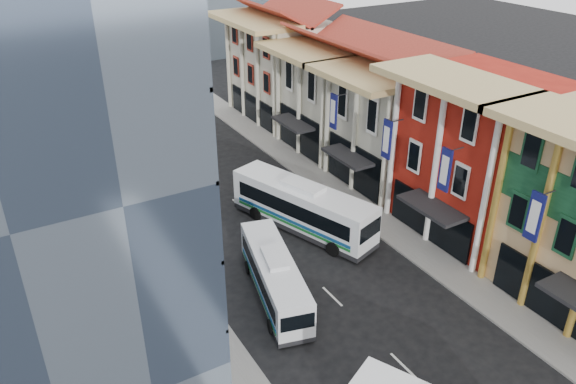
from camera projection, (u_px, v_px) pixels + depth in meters
sidewalk_right at (371, 215)px, 45.28m from camera, size 3.00×90.00×0.15m
sidewalk_left at (169, 279)px, 37.76m from camera, size 3.00×90.00×0.15m
shophouse_red at (478, 156)px, 41.12m from camera, size 8.00×10.00×12.00m
shophouse_cream_near at (394, 128)px, 48.86m from camera, size 8.00×9.00×10.00m
shophouse_cream_mid at (335, 99)px, 55.74m from camera, size 8.00×9.00×10.00m
shophouse_cream_far at (283, 69)px, 63.53m from camera, size 8.00×12.00×11.00m
bus_left_far at (275, 276)px, 35.52m from camera, size 4.60×10.14×3.17m
bus_right at (303, 206)px, 42.67m from camera, size 6.69×12.60×3.95m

